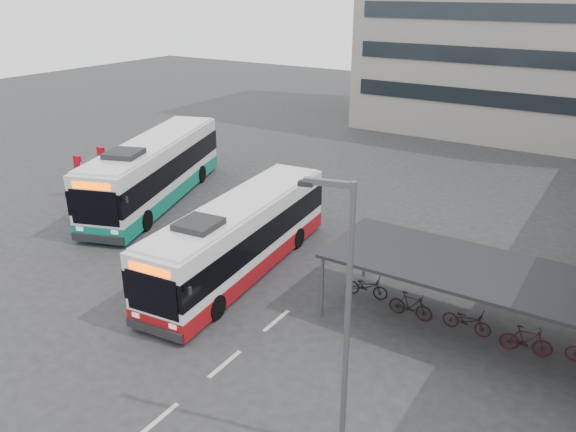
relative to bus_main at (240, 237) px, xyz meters
The scene contains 9 objects.
ground 3.04m from the bus_main, 69.18° to the right, with size 120.00×120.00×0.00m, color #28282B.
bike_shelter 9.44m from the bus_main, ahead, with size 10.00×4.00×2.54m.
road_markings 6.61m from the bus_main, 57.78° to the right, with size 0.15×7.60×0.01m.
bus_main is the anchor object (origin of this frame).
bus_teal 10.09m from the bus_main, 155.08° to the left, with size 6.89×12.85×3.75m.
pedestrian 3.62m from the bus_main, 165.02° to the left, with size 0.60×0.40×1.65m, color black.
lamp_post 10.90m from the bus_main, 39.19° to the right, with size 1.29×0.44×7.44m.
sign_totem_mid 13.29m from the bus_main, behind, with size 0.54×0.18×2.49m.
sign_totem_north 14.03m from the bus_main, 162.79° to the left, with size 0.54×0.20×2.50m.
Camera 1 is at (12.23, -14.44, 11.27)m, focal length 35.00 mm.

